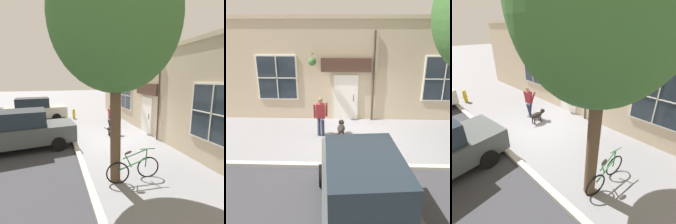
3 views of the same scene
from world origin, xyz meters
The scene contains 9 objects.
ground_plane centered at (0.00, 0.00, 0.00)m, with size 90.00×90.00×0.00m, color gray.
storefront_facade centered at (-2.34, 0.00, 2.30)m, with size 0.95×18.00×4.60m.
pedestrian_walking centered at (-0.32, -1.39, 0.95)m, with size 0.52×0.55×1.60m.
dog_on_leash centered at (-0.21, -0.58, 0.40)m, with size 1.03×0.29×0.64m.
street_tree_by_curb centered at (1.10, 3.63, 4.53)m, with size 3.51×3.16×6.55m.
leaning_bicycle centered at (0.64, 3.80, 0.38)m, with size 1.74×0.22×1.01m.
parked_car_nearest_curb centered at (4.22, -5.72, 0.88)m, with size 4.45×2.25×1.75m.
parked_car_mid_block centered at (4.22, -0.01, 0.88)m, with size 4.45×2.25×1.75m.
fire_hydrant centered at (1.40, -5.75, 0.40)m, with size 0.34×0.20×0.77m.
Camera 1 is at (2.82, 8.29, 3.06)m, focal length 28.00 mm.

